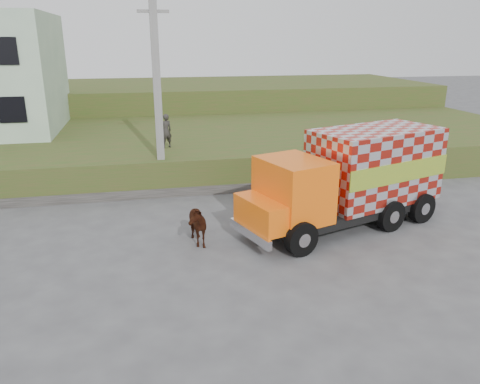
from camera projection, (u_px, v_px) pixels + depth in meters
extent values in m
plane|color=#474749|center=(200.00, 234.00, 15.68)|extent=(120.00, 120.00, 0.00)
cube|color=#33531B|center=(176.00, 147.00, 24.74)|extent=(40.00, 12.00, 1.50)
cube|color=#33531B|center=(163.00, 104.00, 35.65)|extent=(40.00, 12.00, 3.00)
cube|color=#595651|center=(138.00, 193.00, 19.12)|extent=(16.00, 0.50, 0.40)
cube|color=gray|center=(158.00, 98.00, 18.50)|extent=(0.30, 0.30, 8.00)
cube|color=gray|center=(153.00, 11.00, 17.51)|extent=(1.20, 0.12, 0.12)
cube|color=black|center=(346.00, 208.00, 16.21)|extent=(6.93, 4.11, 0.34)
cube|color=#FF640D|center=(293.00, 189.00, 14.76)|extent=(2.36, 2.67, 1.94)
cube|color=#FF640D|center=(263.00, 213.00, 14.40)|extent=(1.56, 2.24, 0.87)
cube|color=silver|center=(374.00, 165.00, 16.33)|extent=(4.97, 3.62, 2.52)
cube|color=yellow|center=(401.00, 173.00, 15.36)|extent=(4.24, 1.45, 0.68)
cube|color=yellow|center=(351.00, 158.00, 17.30)|extent=(4.24, 1.45, 0.68)
cube|color=silver|center=(250.00, 233.00, 14.35)|extent=(0.84, 2.16, 0.29)
cylinder|color=black|center=(301.00, 239.00, 13.97)|extent=(1.12, 0.66, 1.07)
cylinder|color=black|center=(261.00, 216.00, 15.80)|extent=(1.12, 0.66, 1.07)
cylinder|color=black|center=(390.00, 216.00, 15.79)|extent=(1.12, 0.66, 1.07)
cylinder|color=black|center=(345.00, 197.00, 17.62)|extent=(1.12, 0.66, 1.07)
cylinder|color=black|center=(421.00, 208.00, 16.53)|extent=(1.12, 0.66, 1.07)
cylinder|color=black|center=(375.00, 191.00, 18.36)|extent=(1.12, 0.66, 1.07)
imported|color=#38190E|center=(194.00, 223.00, 14.78)|extent=(0.97, 1.68, 1.33)
imported|color=#2A2725|center=(166.00, 131.00, 21.06)|extent=(0.66, 0.55, 1.53)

